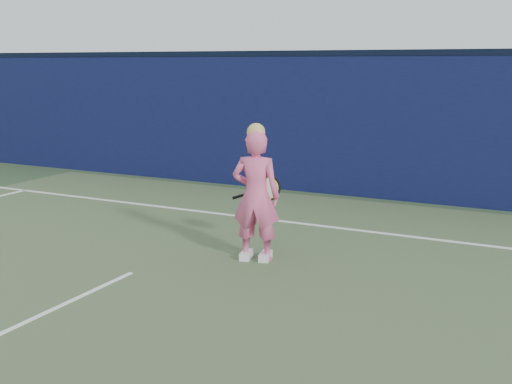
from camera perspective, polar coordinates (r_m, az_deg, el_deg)
The scene contains 6 objects.
ground at distance 6.86m, azimuth -16.16°, elevation -9.39°, with size 80.00×80.00×0.00m, color #284027.
backstop_wall at distance 12.06m, azimuth 4.92°, elevation 6.01°, with size 24.00×0.40×2.50m, color #0C1236.
wall_cap at distance 12.01m, azimuth 5.03°, elevation 12.19°, with size 24.00×0.42×0.10m, color black.
player at distance 7.75m, azimuth 0.00°, elevation -0.30°, with size 0.66×0.51×1.68m.
racket at distance 8.22m, azimuth 0.88°, elevation 0.28°, with size 0.56×0.39×0.34m.
court_lines at distance 6.64m, azimuth -18.11°, elevation -10.12°, with size 11.00×12.04×0.01m.
Camera 1 is at (4.44, -4.65, 2.39)m, focal length 45.00 mm.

